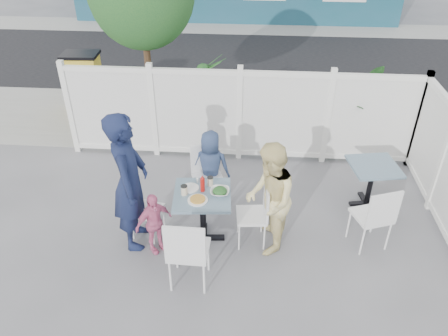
# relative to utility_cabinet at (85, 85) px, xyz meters

# --- Properties ---
(ground) EXTENTS (80.00, 80.00, 0.00)m
(ground) POSITION_rel_utility_cabinet_xyz_m (3.13, -4.00, -0.60)
(ground) COLOR slate
(near_sidewalk) EXTENTS (24.00, 2.60, 0.01)m
(near_sidewalk) POSITION_rel_utility_cabinet_xyz_m (3.13, -0.20, -0.59)
(near_sidewalk) COLOR gray
(near_sidewalk) RESTS_ON ground
(street) EXTENTS (24.00, 5.00, 0.01)m
(street) POSITION_rel_utility_cabinet_xyz_m (3.13, 3.50, -0.60)
(street) COLOR black
(street) RESTS_ON ground
(far_sidewalk) EXTENTS (24.00, 1.60, 0.01)m
(far_sidewalk) POSITION_rel_utility_cabinet_xyz_m (3.13, 6.60, -0.59)
(far_sidewalk) COLOR gray
(far_sidewalk) RESTS_ON ground
(fence_back) EXTENTS (5.86, 0.08, 1.60)m
(fence_back) POSITION_rel_utility_cabinet_xyz_m (3.23, -1.60, 0.19)
(fence_back) COLOR white
(fence_back) RESTS_ON ground
(utility_cabinet) EXTENTS (0.67, 0.49, 1.20)m
(utility_cabinet) POSITION_rel_utility_cabinet_xyz_m (0.00, 0.00, 0.00)
(utility_cabinet) COLOR gold
(utility_cabinet) RESTS_ON ground
(potted_shrub_a) EXTENTS (0.97, 0.97, 1.57)m
(potted_shrub_a) POSITION_rel_utility_cabinet_xyz_m (2.62, -0.90, 0.19)
(potted_shrub_a) COLOR #1A4821
(potted_shrub_a) RESTS_ON ground
(potted_shrub_b) EXTENTS (1.41, 1.52, 1.41)m
(potted_shrub_b) POSITION_rel_utility_cabinet_xyz_m (5.09, -1.00, 0.11)
(potted_shrub_b) COLOR #1A4821
(potted_shrub_b) RESTS_ON ground
(main_table) EXTENTS (0.78, 0.78, 0.76)m
(main_table) POSITION_rel_utility_cabinet_xyz_m (2.87, -3.74, -0.01)
(main_table) COLOR #3E5870
(main_table) RESTS_ON ground
(spare_table) EXTENTS (0.76, 0.76, 0.70)m
(spare_table) POSITION_rel_utility_cabinet_xyz_m (5.23, -2.78, -0.06)
(spare_table) COLOR #3E5870
(spare_table) RESTS_ON ground
(chair_left) EXTENTS (0.45, 0.46, 0.84)m
(chair_left) POSITION_rel_utility_cabinet_xyz_m (2.04, -3.68, -0.11)
(chair_left) COLOR white
(chair_left) RESTS_ON ground
(chair_right) EXTENTS (0.43, 0.44, 0.89)m
(chair_right) POSITION_rel_utility_cabinet_xyz_m (3.58, -3.72, -0.08)
(chair_right) COLOR white
(chair_right) RESTS_ON ground
(chair_back) EXTENTS (0.54, 0.53, 0.93)m
(chair_back) POSITION_rel_utility_cabinet_xyz_m (2.83, -2.88, -0.06)
(chair_back) COLOR white
(chair_back) RESTS_ON ground
(chair_near) EXTENTS (0.47, 0.46, 1.02)m
(chair_near) POSITION_rel_utility_cabinet_xyz_m (2.80, -4.57, -0.01)
(chair_near) COLOR white
(chair_near) RESTS_ON ground
(chair_spare) EXTENTS (0.55, 0.55, 0.96)m
(chair_spare) POSITION_rel_utility_cabinet_xyz_m (5.08, -3.73, -0.04)
(chair_spare) COLOR white
(chair_spare) RESTS_ON ground
(man) EXTENTS (0.52, 0.74, 1.90)m
(man) POSITION_rel_utility_cabinet_xyz_m (1.98, -3.82, 0.35)
(man) COLOR #141D3E
(man) RESTS_ON ground
(woman) EXTENTS (0.61, 0.77, 1.53)m
(woman) POSITION_rel_utility_cabinet_xyz_m (3.72, -3.80, 0.17)
(woman) COLOR #EECE4A
(woman) RESTS_ON ground
(boy) EXTENTS (0.59, 0.41, 1.15)m
(boy) POSITION_rel_utility_cabinet_xyz_m (2.88, -2.83, -0.02)
(boy) COLOR navy
(boy) RESTS_ON ground
(toddler) EXTENTS (0.52, 0.51, 0.88)m
(toddler) POSITION_rel_utility_cabinet_xyz_m (2.27, -3.99, -0.16)
(toddler) COLOR pink
(toddler) RESTS_ON ground
(plate_main) EXTENTS (0.25, 0.25, 0.02)m
(plate_main) POSITION_rel_utility_cabinet_xyz_m (2.83, -3.89, 0.17)
(plate_main) COLOR white
(plate_main) RESTS_ON main_table
(plate_side) EXTENTS (0.22, 0.22, 0.02)m
(plate_side) POSITION_rel_utility_cabinet_xyz_m (2.70, -3.64, 0.17)
(plate_side) COLOR white
(plate_side) RESTS_ON main_table
(salad_bowl) EXTENTS (0.24, 0.24, 0.06)m
(salad_bowl) POSITION_rel_utility_cabinet_xyz_m (3.09, -3.72, 0.19)
(salad_bowl) COLOR white
(salad_bowl) RESTS_ON main_table
(coffee_cup_a) EXTENTS (0.08, 0.08, 0.12)m
(coffee_cup_a) POSITION_rel_utility_cabinet_xyz_m (2.65, -3.77, 0.22)
(coffee_cup_a) COLOR beige
(coffee_cup_a) RESTS_ON main_table
(coffee_cup_b) EXTENTS (0.08, 0.08, 0.11)m
(coffee_cup_b) POSITION_rel_utility_cabinet_xyz_m (2.95, -3.55, 0.22)
(coffee_cup_b) COLOR beige
(coffee_cup_b) RESTS_ON main_table
(ketchup_bottle) EXTENTS (0.06, 0.06, 0.19)m
(ketchup_bottle) POSITION_rel_utility_cabinet_xyz_m (2.87, -3.68, 0.26)
(ketchup_bottle) COLOR #A8120F
(ketchup_bottle) RESTS_ON main_table
(salt_shaker) EXTENTS (0.03, 0.03, 0.07)m
(salt_shaker) POSITION_rel_utility_cabinet_xyz_m (2.78, -3.49, 0.20)
(salt_shaker) COLOR white
(salt_shaker) RESTS_ON main_table
(pepper_shaker) EXTENTS (0.03, 0.03, 0.07)m
(pepper_shaker) POSITION_rel_utility_cabinet_xyz_m (2.85, -3.48, 0.20)
(pepper_shaker) COLOR black
(pepper_shaker) RESTS_ON main_table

